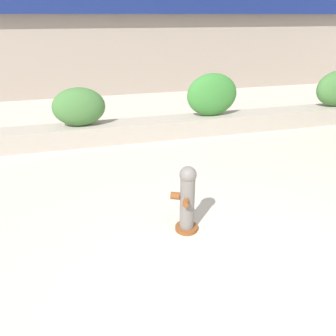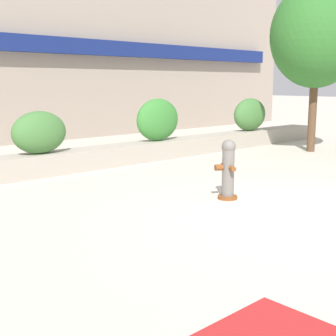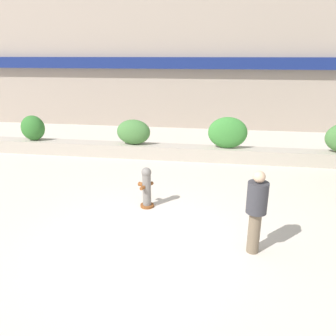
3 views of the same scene
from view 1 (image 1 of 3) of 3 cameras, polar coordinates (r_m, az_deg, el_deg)
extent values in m
plane|color=beige|center=(4.16, 15.54, -23.14)|extent=(120.00, 120.00, 0.00)
cube|color=navy|center=(13.71, -8.93, 26.16)|extent=(27.00, 0.36, 0.56)
cube|color=#ADA393|center=(8.90, -3.44, 6.77)|extent=(18.00, 0.70, 0.50)
ellipsoid|color=#427538|center=(8.54, -15.25, 10.23)|extent=(1.29, 0.69, 0.95)
ellipsoid|color=#387F33|center=(9.20, 7.68, 12.53)|extent=(1.42, 0.58, 1.15)
cylinder|color=brown|center=(5.20, 3.24, -10.35)|extent=(0.47, 0.47, 0.06)
cylinder|color=slate|center=(4.95, 3.36, -6.06)|extent=(0.29, 0.29, 0.85)
sphere|color=slate|center=(4.73, 3.51, -1.18)|extent=(0.25, 0.25, 0.25)
cylinder|color=brown|center=(4.92, 1.31, -4.86)|extent=(0.17, 0.16, 0.11)
cylinder|color=brown|center=(5.05, 3.64, -4.07)|extent=(0.14, 0.15, 0.09)
cylinder|color=brown|center=(4.75, 3.13, -6.07)|extent=(0.14, 0.15, 0.09)
camera|label=2|loc=(5.26, -113.09, -21.99)|focal=50.00mm
camera|label=3|loc=(4.80, 124.66, -5.54)|focal=35.00mm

